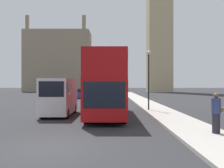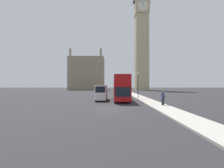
% 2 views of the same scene
% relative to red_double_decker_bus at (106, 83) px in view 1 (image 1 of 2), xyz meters
% --- Properties ---
extents(ground_plane, '(300.00, 300.00, 0.00)m').
position_rel_red_double_decker_bus_xyz_m(ground_plane, '(-1.83, -9.24, -2.43)').
color(ground_plane, '#28282B').
extents(sidewalk_strip, '(2.53, 120.00, 0.15)m').
position_rel_red_double_decker_bus_xyz_m(sidewalk_strip, '(4.43, -9.24, -2.35)').
color(sidewalk_strip, '#ADA89E').
rests_on(sidewalk_strip, ground_plane).
extents(building_block_distant, '(20.77, 10.04, 23.78)m').
position_rel_red_double_decker_bus_xyz_m(building_block_distant, '(-17.18, 63.40, 7.35)').
color(building_block_distant, gray).
rests_on(building_block_distant, ground_plane).
extents(red_double_decker_bus, '(2.56, 10.58, 4.35)m').
position_rel_red_double_decker_bus_xyz_m(red_double_decker_bus, '(0.00, 0.00, 0.00)').
color(red_double_decker_bus, '#A80F11').
rests_on(red_double_decker_bus, ground_plane).
extents(white_van, '(1.94, 5.14, 2.72)m').
position_rel_red_double_decker_bus_xyz_m(white_van, '(-3.50, 0.05, -0.98)').
color(white_van, white).
rests_on(white_van, ground_plane).
extents(pedestrian, '(0.56, 0.40, 1.79)m').
position_rel_red_double_decker_bus_xyz_m(pedestrian, '(5.03, -7.41, -1.38)').
color(pedestrian, '#23232D').
rests_on(pedestrian, sidewalk_strip).
extents(street_lamp, '(0.36, 0.36, 5.03)m').
position_rel_red_double_decker_bus_xyz_m(street_lamp, '(3.52, 2.73, 1.09)').
color(street_lamp, black).
rests_on(street_lamp, sidewalk_strip).
extents(parked_sedan, '(1.89, 4.21, 1.54)m').
position_rel_red_double_decker_bus_xyz_m(parked_sedan, '(-5.29, 22.43, -1.73)').
color(parked_sedan, navy).
rests_on(parked_sedan, ground_plane).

